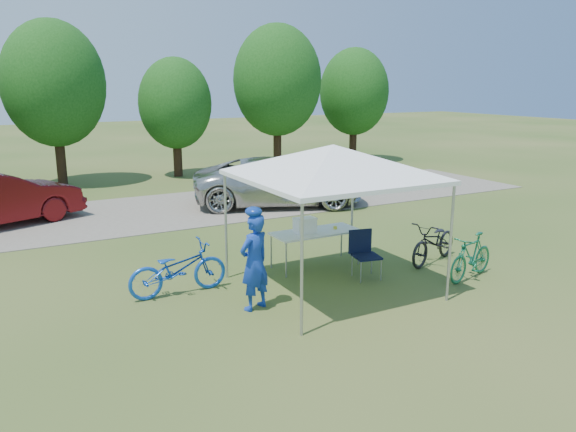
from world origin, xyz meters
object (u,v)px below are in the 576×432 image
at_px(bike_dark, 434,242).
at_px(minivan, 279,181).
at_px(folding_chair, 364,250).
at_px(cooler, 305,225).
at_px(bike_blue, 178,269).
at_px(bike_green, 471,257).
at_px(folding_table, 316,233).
at_px(cyclist, 254,262).

bearing_deg(bike_dark, minivan, 162.15).
relative_size(folding_chair, cooler, 2.16).
bearing_deg(cooler, bike_blue, -176.09).
relative_size(bike_green, bike_dark, 0.86).
height_order(cooler, minivan, minivan).
bearing_deg(folding_table, folding_chair, -64.32).
height_order(cyclist, bike_blue, cyclist).
xyz_separation_m(folding_chair, cyclist, (-2.61, -0.46, 0.28)).
xyz_separation_m(folding_table, folding_chair, (0.50, -1.03, -0.16)).
xyz_separation_m(bike_green, bike_dark, (0.09, 1.14, 0.01)).
bearing_deg(cyclist, bike_dark, 166.07).
relative_size(cooler, bike_green, 0.29).
height_order(folding_table, minivan, minivan).
bearing_deg(minivan, bike_dark, -156.49).
height_order(cooler, bike_dark, cooler).
xyz_separation_m(folding_table, bike_green, (2.30, -2.14, -0.27)).
bearing_deg(cyclist, bike_green, 151.49).
bearing_deg(cyclist, bike_blue, -74.10).
bearing_deg(bike_dark, folding_chair, -108.85).
relative_size(folding_table, bike_blue, 1.01).
relative_size(cyclist, bike_dark, 0.96).
bearing_deg(bike_dark, cooler, -130.39).
height_order(bike_green, minivan, minivan).
bearing_deg(cooler, minivan, 67.25).
relative_size(cyclist, bike_blue, 0.91).
distance_m(folding_table, bike_green, 3.16).
bearing_deg(folding_table, bike_blue, -176.43).
bearing_deg(cooler, cyclist, -141.21).
distance_m(bike_green, bike_dark, 1.14).
distance_m(folding_chair, cooler, 1.33).
xyz_separation_m(cooler, bike_dark, (2.65, -1.00, -0.47)).
bearing_deg(folding_table, cooler, 180.00).
xyz_separation_m(bike_green, minivan, (-0.13, 7.94, 0.31)).
height_order(bike_dark, minivan, minivan).
distance_m(cyclist, bike_green, 4.48).
distance_m(cooler, bike_blue, 2.83).
distance_m(cyclist, bike_blue, 1.64).
relative_size(cooler, cyclist, 0.26).
relative_size(folding_chair, bike_green, 0.63).
distance_m(cyclist, bike_dark, 4.55).
bearing_deg(bike_blue, bike_dark, -99.85).
distance_m(folding_chair, cyclist, 2.66).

